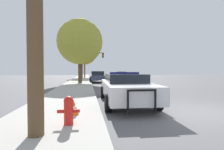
% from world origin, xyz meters
% --- Properties ---
extents(ground_plane, '(110.00, 110.00, 0.00)m').
position_xyz_m(ground_plane, '(0.00, 0.00, 0.00)').
color(ground_plane, '#565659').
extents(sidewalk_left, '(3.00, 110.00, 0.13)m').
position_xyz_m(sidewalk_left, '(-5.10, 0.00, 0.07)').
color(sidewalk_left, '#A3A099').
rests_on(sidewalk_left, ground_plane).
extents(police_car, '(2.26, 5.48, 1.46)m').
position_xyz_m(police_car, '(-2.31, 2.13, 0.75)').
color(police_car, white).
rests_on(police_car, ground_plane).
extents(fire_hydrant, '(0.57, 0.25, 0.74)m').
position_xyz_m(fire_hydrant, '(-4.55, -1.28, 0.52)').
color(fire_hydrant, red).
rests_on(fire_hydrant, sidewalk_left).
extents(traffic_light, '(3.92, 0.35, 4.78)m').
position_xyz_m(traffic_light, '(-3.37, 25.60, 3.54)').
color(traffic_light, '#424247').
rests_on(traffic_light, sidewalk_left).
extents(car_background_midblock, '(2.02, 4.16, 1.45)m').
position_xyz_m(car_background_midblock, '(-2.79, 16.95, 0.77)').
color(car_background_midblock, '#333856').
rests_on(car_background_midblock, ground_plane).
extents(car_background_oncoming, '(2.18, 4.61, 1.35)m').
position_xyz_m(car_background_oncoming, '(2.14, 25.93, 0.73)').
color(car_background_oncoming, maroon).
rests_on(car_background_oncoming, ground_plane).
extents(tree_sidewalk_mid, '(5.34, 5.34, 7.46)m').
position_xyz_m(tree_sidewalk_mid, '(-4.93, 15.06, 4.91)').
color(tree_sidewalk_mid, '#4C3823').
rests_on(tree_sidewalk_mid, sidewalk_left).
extents(tree_sidewalk_far, '(5.08, 5.08, 7.71)m').
position_xyz_m(tree_sidewalk_far, '(-4.65, 30.32, 5.29)').
color(tree_sidewalk_far, brown).
rests_on(tree_sidewalk_far, sidewalk_left).
extents(traffic_cone, '(0.32, 0.32, 0.45)m').
position_xyz_m(traffic_cone, '(-4.49, -0.25, 0.36)').
color(traffic_cone, orange).
rests_on(traffic_cone, sidewalk_left).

